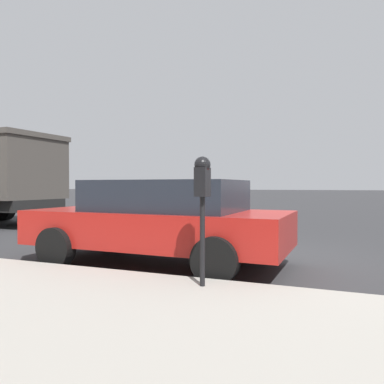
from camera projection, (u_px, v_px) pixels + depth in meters
ground_plane at (251, 258)px, 6.74m from camera, size 220.00×220.00×0.00m
parking_meter at (203, 187)px, 4.34m from camera, size 0.21×0.19×1.51m
car_red at (160, 219)px, 6.21m from camera, size 2.09×4.35×1.39m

